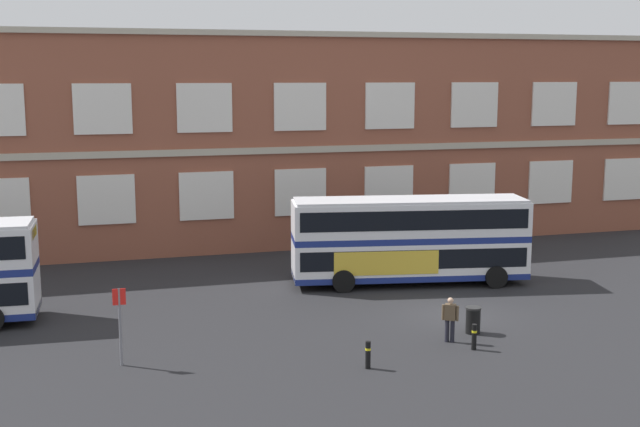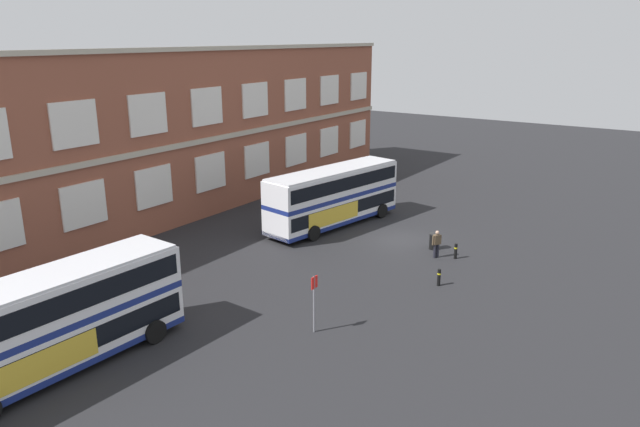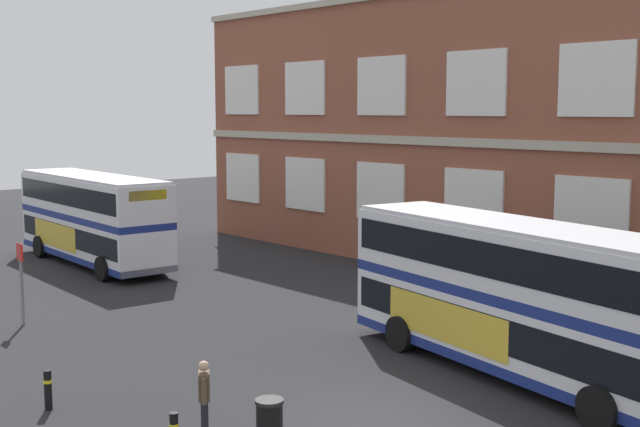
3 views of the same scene
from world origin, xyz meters
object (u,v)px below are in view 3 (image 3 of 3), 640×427
object	(u,v)px
double_decker_middle	(516,295)
station_litter_bin	(269,423)
double_decker_near	(93,217)
waiting_passenger	(204,396)
safety_bollard_west	(48,389)
bus_stand_flag	(21,276)

from	to	relation	value
double_decker_middle	station_litter_bin	size ratio (longest dim) A/B	10.95
double_decker_near	waiting_passenger	xyz separation A→B (m)	(20.27, -7.42, -1.22)
double_decker_near	waiting_passenger	world-z (taller)	double_decker_near
station_litter_bin	safety_bollard_west	xyz separation A→B (m)	(-5.15, -2.56, -0.03)
bus_stand_flag	waiting_passenger	bearing A→B (deg)	-3.70
safety_bollard_west	double_decker_near	bearing A→B (deg)	150.65
double_decker_middle	safety_bollard_west	bearing A→B (deg)	-118.63
waiting_passenger	bus_stand_flag	size ratio (longest dim) A/B	0.63
bus_stand_flag	station_litter_bin	xyz separation A→B (m)	(13.13, -0.03, -1.12)
double_decker_near	bus_stand_flag	size ratio (longest dim) A/B	4.12
waiting_passenger	bus_stand_flag	xyz separation A→B (m)	(-11.82, 0.76, 0.70)
double_decker_near	bus_stand_flag	bearing A→B (deg)	-38.21
double_decker_near	station_litter_bin	xyz separation A→B (m)	(21.59, -6.69, -1.63)
double_decker_near	safety_bollard_west	xyz separation A→B (m)	(16.44, -9.24, -1.66)
waiting_passenger	station_litter_bin	bearing A→B (deg)	29.31
double_decker_middle	bus_stand_flag	world-z (taller)	double_decker_middle
bus_stand_flag	safety_bollard_west	xyz separation A→B (m)	(7.98, -2.58, -1.14)
waiting_passenger	station_litter_bin	xyz separation A→B (m)	(1.31, 0.74, -0.41)
bus_stand_flag	double_decker_middle	bearing A→B (deg)	29.70
bus_stand_flag	safety_bollard_west	world-z (taller)	bus_stand_flag
double_decker_near	safety_bollard_west	distance (m)	18.93
double_decker_middle	waiting_passenger	distance (m)	8.82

